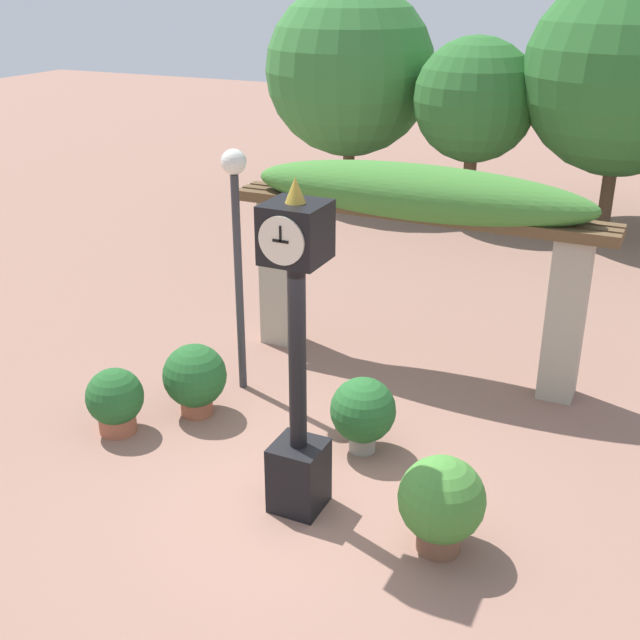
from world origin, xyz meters
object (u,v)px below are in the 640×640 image
pedestal_clock (297,366)px  potted_plant_near_left (195,378)px  lamp_post (236,226)px  potted_plant_near_right (115,400)px  potted_plant_far_right (441,502)px  potted_plant_far_left (363,412)px

pedestal_clock → potted_plant_near_left: 2.53m
potted_plant_near_left → pedestal_clock: bearing=-29.8°
potted_plant_near_left → lamp_post: size_ratio=0.29×
potted_plant_near_left → potted_plant_near_right: potted_plant_near_left is taller
pedestal_clock → potted_plant_near_right: (-2.59, 0.38, -1.17)m
potted_plant_near_left → potted_plant_far_right: size_ratio=0.94×
potted_plant_near_left → lamp_post: bearing=79.2°
potted_plant_near_right → potted_plant_far_left: potted_plant_far_left is taller
potted_plant_far_left → potted_plant_near_right: bearing=-163.1°
potted_plant_near_right → potted_plant_far_right: (4.08, -0.41, 0.10)m
potted_plant_far_left → potted_plant_far_right: 1.81m
potted_plant_near_right → potted_plant_far_right: size_ratio=0.83×
potted_plant_far_left → potted_plant_far_right: size_ratio=0.93×
potted_plant_far_left → potted_plant_far_right: potted_plant_far_right is taller
pedestal_clock → lamp_post: bearing=132.5°
pedestal_clock → potted_plant_near_right: 2.87m
potted_plant_far_right → lamp_post: (-3.30, 2.02, 1.66)m
lamp_post → potted_plant_far_left: bearing=-20.7°
potted_plant_near_left → potted_plant_near_right: 0.97m
potted_plant_near_right → pedestal_clock: bearing=-8.4°
potted_plant_near_left → potted_plant_far_left: size_ratio=1.02×
pedestal_clock → potted_plant_near_right: bearing=171.6°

